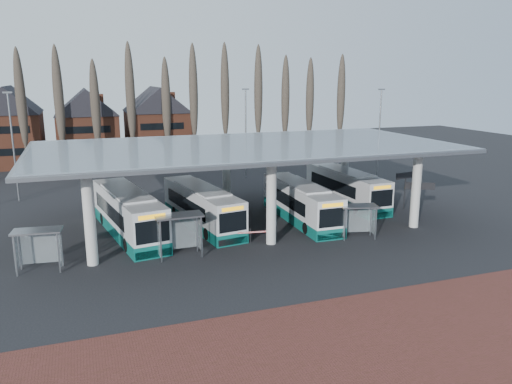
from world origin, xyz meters
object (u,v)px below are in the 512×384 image
object	(u,v)px
bus_1	(202,207)
shelter_1	(179,226)
bus_2	(300,203)
bus_3	(345,188)
shelter_0	(38,241)
bus_0	(128,214)
shelter_2	(358,214)

from	to	relation	value
bus_1	shelter_1	xyz separation A→B (m)	(-3.04, -6.33, 0.60)
bus_2	bus_3	bearing A→B (deg)	31.57
bus_3	shelter_1	world-z (taller)	bus_3
bus_2	shelter_1	world-z (taller)	bus_2
shelter_0	shelter_1	xyz separation A→B (m)	(8.44, -0.37, 0.18)
bus_3	shelter_0	xyz separation A→B (m)	(-25.68, -8.39, 0.42)
bus_0	shelter_1	xyz separation A→B (m)	(2.65, -5.94, 0.51)
shelter_0	bus_0	bearing A→B (deg)	50.56
bus_2	bus_3	size ratio (longest dim) A/B	0.98
bus_0	bus_2	world-z (taller)	bus_0
bus_1	shelter_0	world-z (taller)	bus_1
shelter_2	shelter_1	bearing A→B (deg)	-168.91
bus_0	shelter_2	size ratio (longest dim) A/B	4.22
bus_1	shelter_0	distance (m)	12.94
shelter_1	shelter_2	distance (m)	13.00
shelter_0	shelter_1	size ratio (longest dim) A/B	0.95
shelter_0	shelter_2	world-z (taller)	shelter_0
bus_0	bus_2	distance (m)	13.65
bus_1	bus_3	size ratio (longest dim) A/B	1.01
bus_2	shelter_2	xyz separation A→B (m)	(2.02, -5.58, 0.34)
bus_2	shelter_0	world-z (taller)	bus_2
bus_1	bus_2	size ratio (longest dim) A/B	1.03
bus_0	bus_1	world-z (taller)	bus_0
shelter_1	shelter_2	bearing A→B (deg)	-3.40
shelter_0	shelter_2	xyz separation A→B (m)	(21.42, -0.92, -0.10)
bus_2	shelter_2	world-z (taller)	bus_2
bus_3	bus_2	bearing A→B (deg)	-150.81
bus_1	shelter_0	size ratio (longest dim) A/B	3.89
shelter_2	bus_1	bearing A→B (deg)	158.83
bus_0	shelter_1	size ratio (longest dim) A/B	3.94
bus_1	shelter_1	distance (m)	7.05
bus_0	bus_2	xyz separation A→B (m)	(13.62, -0.91, -0.11)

